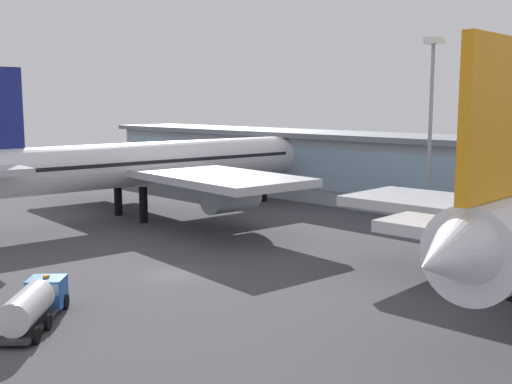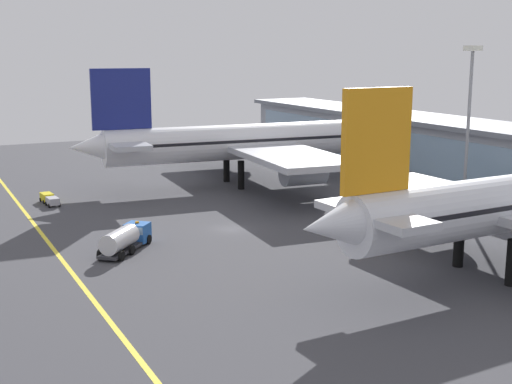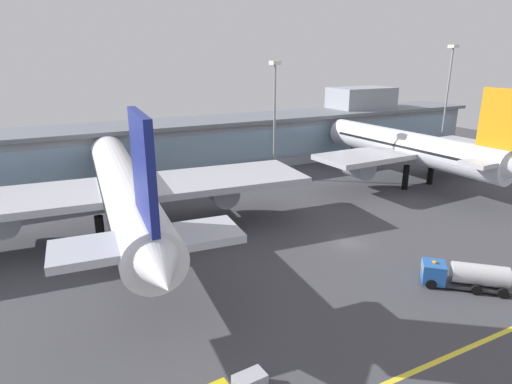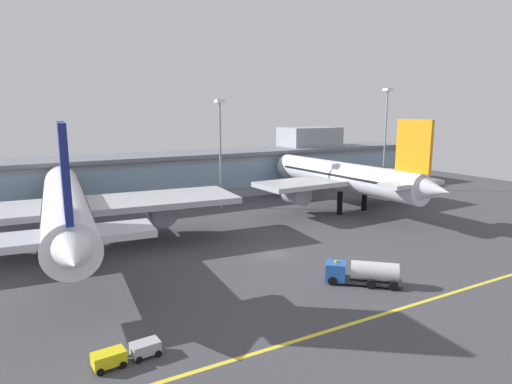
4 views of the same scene
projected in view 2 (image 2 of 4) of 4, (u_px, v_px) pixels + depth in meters
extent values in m
plane|color=#424247|center=(230.00, 229.00, 88.38)|extent=(194.07, 194.07, 0.00)
cube|color=yellow|center=(55.00, 251.00, 78.64)|extent=(155.26, 0.50, 0.01)
cube|color=#9399A3|center=(498.00, 164.00, 107.79)|extent=(138.62, 12.00, 10.10)
cube|color=#84A3BC|center=(469.00, 163.00, 105.01)|extent=(133.08, 0.20, 6.47)
cube|color=slate|center=(500.00, 129.00, 106.70)|extent=(141.62, 14.00, 0.80)
cylinder|color=black|center=(227.00, 168.00, 119.71)|extent=(1.10, 1.10, 4.71)
cylinder|color=black|center=(241.00, 175.00, 113.30)|extent=(1.10, 1.10, 4.71)
cylinder|color=black|center=(356.00, 163.00, 125.25)|extent=(1.10, 1.10, 4.71)
cylinder|color=white|center=(256.00, 141.00, 117.02)|extent=(10.11, 51.77, 5.89)
cone|color=white|center=(394.00, 134.00, 127.17)|extent=(6.01, 5.74, 5.59)
cone|color=white|center=(90.00, 147.00, 106.67)|extent=(5.52, 6.87, 5.00)
cube|color=#84A3BC|center=(377.00, 129.00, 125.55)|extent=(4.74, 4.47, 1.77)
cube|color=black|center=(256.00, 138.00, 116.93)|extent=(9.49, 43.57, 0.47)
cube|color=#B7BAC1|center=(256.00, 145.00, 117.17)|extent=(52.84, 16.60, 0.94)
cylinder|color=#999EA8|center=(236.00, 147.00, 131.53)|extent=(4.66, 7.01, 4.12)
cylinder|color=#999EA8|center=(303.00, 172.00, 105.11)|extent=(4.66, 7.01, 4.12)
cube|color=navy|center=(121.00, 99.00, 107.12)|extent=(1.47, 9.29, 9.42)
cube|color=#B7BAC1|center=(123.00, 142.00, 108.48)|extent=(17.05, 7.02, 0.75)
cylinder|color=black|center=(459.00, 245.00, 72.62)|extent=(1.10, 1.10, 4.61)
cylinder|color=black|center=(512.00, 263.00, 66.72)|extent=(1.10, 1.10, 4.61)
cylinder|color=silver|center=(510.00, 203.00, 70.22)|extent=(7.52, 40.11, 5.76)
cone|color=silver|center=(334.00, 225.00, 59.57)|extent=(5.17, 6.55, 4.90)
cube|color=black|center=(510.00, 199.00, 70.13)|extent=(7.29, 33.73, 0.46)
cube|color=#B7BAC1|center=(509.00, 210.00, 70.36)|extent=(39.67, 11.30, 0.92)
cylinder|color=#999EA8|center=(441.00, 209.00, 80.90)|extent=(4.26, 5.36, 4.03)
cube|color=orange|center=(377.00, 141.00, 60.27)|extent=(1.01, 7.20, 9.22)
cube|color=#B7BAC1|center=(374.00, 214.00, 61.60)|extent=(12.75, 4.94, 0.74)
cylinder|color=black|center=(129.00, 238.00, 82.12)|extent=(1.01, 0.97, 1.10)
cylinder|color=black|center=(149.00, 239.00, 81.43)|extent=(1.01, 0.97, 1.10)
cylinder|color=black|center=(111.00, 248.00, 77.88)|extent=(1.01, 0.97, 1.10)
cylinder|color=black|center=(132.00, 250.00, 77.19)|extent=(1.01, 0.97, 1.10)
cylinder|color=black|center=(100.00, 254.00, 75.50)|extent=(1.01, 0.97, 1.10)
cylinder|color=black|center=(122.00, 256.00, 74.81)|extent=(1.01, 0.97, 1.10)
cube|color=#2D2D33|center=(122.00, 249.00, 77.72)|extent=(7.14, 6.85, 0.30)
cube|color=#235BB2|center=(137.00, 232.00, 81.35)|extent=(3.48, 3.50, 2.20)
cube|color=#84A3BC|center=(137.00, 228.00, 81.25)|extent=(3.48, 3.48, 0.88)
cylinder|color=silver|center=(119.00, 239.00, 76.95)|extent=(5.66, 5.47, 2.30)
cube|color=orange|center=(137.00, 222.00, 81.10)|extent=(0.30, 0.40, 0.20)
cylinder|color=black|center=(41.00, 200.00, 104.17)|extent=(0.61, 0.25, 0.60)
cylinder|color=black|center=(50.00, 199.00, 104.94)|extent=(0.61, 0.25, 0.60)
cylinder|color=black|center=(44.00, 202.00, 102.65)|extent=(0.61, 0.25, 0.60)
cylinder|color=black|center=(54.00, 201.00, 103.42)|extent=(0.61, 0.25, 0.60)
cube|color=yellow|center=(47.00, 197.00, 103.69)|extent=(2.71, 1.70, 1.10)
cylinder|color=black|center=(46.00, 204.00, 101.53)|extent=(0.61, 0.23, 0.60)
cylinder|color=black|center=(56.00, 203.00, 102.29)|extent=(0.61, 0.23, 0.60)
cylinder|color=black|center=(49.00, 206.00, 100.12)|extent=(0.61, 0.23, 0.60)
cylinder|color=black|center=(60.00, 205.00, 100.89)|extent=(0.61, 0.23, 0.60)
cube|color=#A8A8B2|center=(53.00, 201.00, 101.11)|extent=(2.51, 1.69, 1.00)
cube|color=#2D2D33|center=(50.00, 201.00, 102.43)|extent=(0.61, 0.15, 0.08)
cylinder|color=gray|center=(468.00, 134.00, 94.61)|extent=(0.44, 0.44, 22.36)
cube|color=silver|center=(473.00, 48.00, 92.29)|extent=(1.80, 1.80, 0.70)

